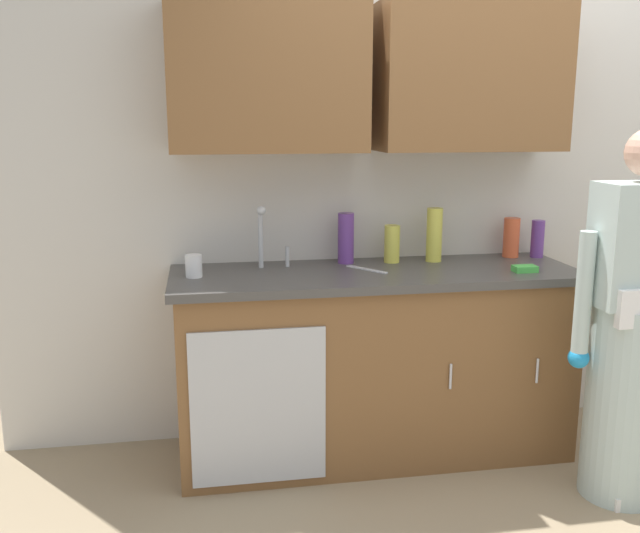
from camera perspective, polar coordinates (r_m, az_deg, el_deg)
The scene contains 14 objects.
ground_plane at distance 3.25m, azimuth 17.63°, elevation -19.08°, with size 9.00×9.00×0.00m, color #998466.
kitchen_wall_with_uppers at distance 3.65m, azimuth 9.96°, elevation 9.17°, with size 4.80×0.44×2.70m.
counter_cabinet at distance 3.46m, azimuth 4.44°, elevation -8.27°, with size 1.90×0.62×0.90m.
countertop at distance 3.32m, azimuth 4.62°, elevation -0.63°, with size 1.96×0.66×0.04m, color #474442.
sink at distance 3.24m, azimuth -4.00°, elevation -0.84°, with size 0.50×0.36×0.35m.
person_at_sink at distance 3.26m, azimuth 24.43°, elevation -6.11°, with size 0.55×0.34×1.62m.
bottle_soap at distance 3.54m, azimuth 9.47°, elevation 2.61°, with size 0.08×0.08×0.27m, color #D8D14C.
bottle_cleaner_spray at distance 3.50m, azimuth 6.00°, elevation 1.88°, with size 0.08×0.08×0.19m, color #D8D14C.
bottle_water_short at distance 3.46m, azimuth 2.17°, elevation 2.37°, with size 0.08×0.08×0.25m, color #66388C.
bottle_water_tall at distance 3.75m, azimuth 15.61°, elevation 2.33°, with size 0.08×0.08×0.21m, color #E05933.
bottle_dish_liquid at distance 3.78m, azimuth 17.62°, elevation 2.21°, with size 0.07×0.07×0.20m, color #66388C.
cup_by_sink at distance 3.20m, azimuth -10.45°, elevation 0.04°, with size 0.08×0.08×0.10m, color white.
knife_on_counter at distance 3.32m, azimuth 3.89°, elevation -0.23°, with size 0.24×0.02×0.01m, color silver.
sponge at distance 3.41m, azimuth 16.65°, elevation -0.18°, with size 0.11×0.07×0.03m, color #4CBF4C.
Camera 1 is at (-1.36, -2.44, 1.65)m, focal length 38.51 mm.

